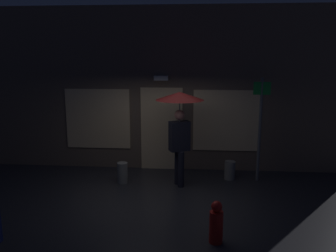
{
  "coord_description": "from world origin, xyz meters",
  "views": [
    {
      "loc": [
        0.9,
        -6.85,
        3.07
      ],
      "look_at": [
        0.27,
        1.0,
        1.43
      ],
      "focal_mm": 37.41,
      "sensor_mm": 36.0,
      "label": 1
    }
  ],
  "objects": [
    {
      "name": "person_with_umbrella",
      "position": [
        0.53,
        0.99,
        1.72
      ],
      "size": [
        1.1,
        1.1,
        2.22
      ],
      "rotation": [
        0.0,
        0.0,
        0.44
      ],
      "color": "black",
      "rests_on": "ground"
    },
    {
      "name": "street_sign_post",
      "position": [
        2.43,
        1.48,
        1.42
      ],
      "size": [
        0.4,
        0.07,
        2.52
      ],
      "color": "#595B60",
      "rests_on": "ground"
    },
    {
      "name": "sidewalk_bollard",
      "position": [
        -0.83,
        1.03,
        0.25
      ],
      "size": [
        0.25,
        0.25,
        0.51
      ],
      "primitive_type": "cylinder",
      "color": "slate",
      "rests_on": "ground"
    },
    {
      "name": "sidewalk_bollard_2",
      "position": [
        1.76,
        1.51,
        0.23
      ],
      "size": [
        0.26,
        0.26,
        0.46
      ],
      "primitive_type": "cylinder",
      "color": "slate",
      "rests_on": "ground"
    },
    {
      "name": "fire_hydrant",
      "position": [
        1.26,
        -1.52,
        0.34
      ],
      "size": [
        0.23,
        0.23,
        0.73
      ],
      "color": "#B21914",
      "rests_on": "ground"
    },
    {
      "name": "ground_plane",
      "position": [
        0.0,
        0.0,
        0.0
      ],
      "size": [
        18.0,
        18.0,
        0.0
      ],
      "primitive_type": "plane",
      "color": "#26262B"
    },
    {
      "name": "building_facade",
      "position": [
        -0.0,
        2.35,
        2.11
      ],
      "size": [
        10.25,
        0.48,
        4.26
      ],
      "color": "brown",
      "rests_on": "ground"
    }
  ]
}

